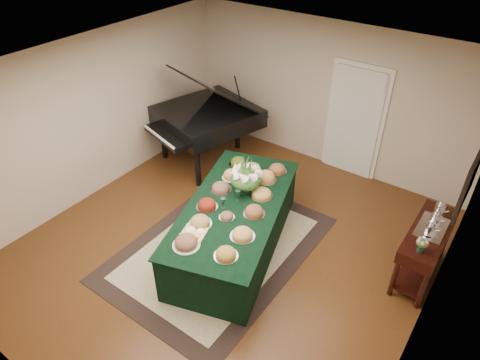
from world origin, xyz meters
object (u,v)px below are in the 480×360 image
Objects in this scene: buffet_table at (235,226)px; grand_piano at (207,116)px; mahogany_sideboard at (427,241)px; floral_centerpiece at (246,176)px.

grand_piano reaches higher than buffet_table.
buffet_table is at bearing -42.05° from grand_piano.
buffet_table is 1.38× the size of grand_piano.
mahogany_sideboard is at bearing 22.79° from buffet_table.
buffet_table is 6.35× the size of floral_centerpiece.
mahogany_sideboard is at bearing 14.94° from floral_centerpiece.
buffet_table is 2.63m from mahogany_sideboard.
floral_centerpiece is at bearing -36.20° from grand_piano.
grand_piano reaches higher than floral_centerpiece.
floral_centerpiece is at bearing 98.53° from buffet_table.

